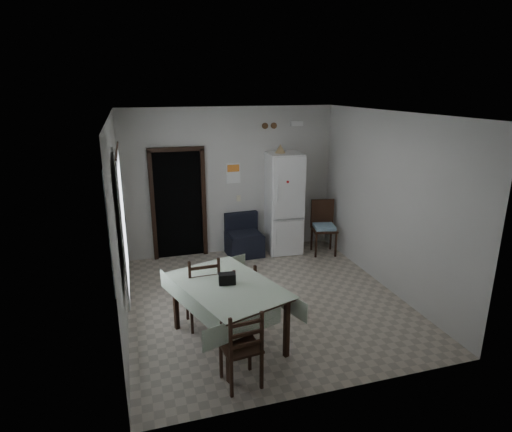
{
  "coord_description": "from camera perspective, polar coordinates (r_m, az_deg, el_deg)",
  "views": [
    {
      "loc": [
        -1.88,
        -5.84,
        3.27
      ],
      "look_at": [
        0.0,
        0.5,
        1.25
      ],
      "focal_mm": 30.0,
      "sensor_mm": 36.0,
      "label": 1
    }
  ],
  "objects": [
    {
      "name": "dining_chair_far_right",
      "position": [
        6.18,
        -2.23,
        -10.19
      ],
      "size": [
        0.46,
        0.46,
        0.89
      ],
      "primitive_type": null,
      "rotation": [
        0.0,
        0.0,
        3.37
      ],
      "color": "black",
      "rests_on": "ground"
    },
    {
      "name": "vent_left",
      "position": [
        8.51,
        1.21,
        11.93
      ],
      "size": [
        0.12,
        0.03,
        0.12
      ],
      "primitive_type": "cylinder",
      "rotation": [
        1.57,
        0.0,
        0.0
      ],
      "color": "brown",
      "rests_on": "ground"
    },
    {
      "name": "window_recess",
      "position": [
        5.9,
        -18.39,
        -0.85
      ],
      "size": [
        0.1,
        1.2,
        1.6
      ],
      "primitive_type": "cube",
      "color": "silver",
      "rests_on": "ground"
    },
    {
      "name": "dining_chair_near_head",
      "position": [
        4.99,
        -2.06,
        -16.92
      ],
      "size": [
        0.46,
        0.46,
        0.97
      ],
      "primitive_type": null,
      "rotation": [
        0.0,
        0.0,
        3.25
      ],
      "color": "black",
      "rests_on": "ground"
    },
    {
      "name": "tan_cone",
      "position": [
        8.37,
        3.26,
        8.96
      ],
      "size": [
        0.21,
        0.21,
        0.17
      ],
      "primitive_type": "cone",
      "rotation": [
        0.0,
        0.0,
        0.02
      ],
      "color": "tan",
      "rests_on": "fridge"
    },
    {
      "name": "vent_right",
      "position": [
        8.57,
        2.39,
        11.95
      ],
      "size": [
        0.12,
        0.03,
        0.12
      ],
      "primitive_type": "cylinder",
      "rotation": [
        1.57,
        0.0,
        0.0
      ],
      "color": "brown",
      "rests_on": "ground"
    },
    {
      "name": "curtain",
      "position": [
        5.9,
        -17.33,
        -0.77
      ],
      "size": [
        0.02,
        1.45,
        1.85
      ],
      "primitive_type": "cube",
      "color": "silver",
      "rests_on": "ground"
    },
    {
      "name": "ceiling",
      "position": [
        6.15,
        1.37,
        13.53
      ],
      "size": [
        4.2,
        4.5,
        0.02
      ],
      "primitive_type": null,
      "color": "white",
      "rests_on": "ground"
    },
    {
      "name": "dining_chair_far_left",
      "position": [
        6.11,
        -7.16,
        -9.76
      ],
      "size": [
        0.47,
        0.47,
        1.07
      ],
      "primitive_type": null,
      "rotation": [
        0.0,
        0.0,
        3.17
      ],
      "color": "black",
      "rests_on": "ground"
    },
    {
      "name": "navy_seat",
      "position": [
        8.53,
        -1.57,
        -2.6
      ],
      "size": [
        0.71,
        0.69,
        0.82
      ],
      "primitive_type": null,
      "rotation": [
        0.0,
        0.0,
        0.05
      ],
      "color": "black",
      "rests_on": "ground"
    },
    {
      "name": "wall_left",
      "position": [
        6.12,
        -17.8,
        -1.16
      ],
      "size": [
        0.02,
        4.5,
        2.9
      ],
      "primitive_type": null,
      "color": "beige",
      "rests_on": "ground"
    },
    {
      "name": "wall_back",
      "position": [
        8.5,
        -3.37,
        4.6
      ],
      "size": [
        4.2,
        0.02,
        2.9
      ],
      "primitive_type": null,
      "color": "beige",
      "rests_on": "ground"
    },
    {
      "name": "wall_front",
      "position": [
        4.44,
        10.25,
        -7.48
      ],
      "size": [
        4.2,
        0.02,
        2.9
      ],
      "primitive_type": null,
      "color": "beige",
      "rests_on": "ground"
    },
    {
      "name": "fridge",
      "position": [
        8.59,
        3.68,
        1.7
      ],
      "size": [
        0.7,
        0.7,
        2.02
      ],
      "primitive_type": null,
      "rotation": [
        0.0,
        0.0,
        -0.06
      ],
      "color": "white",
      "rests_on": "ground"
    },
    {
      "name": "dining_table",
      "position": [
        5.74,
        -3.74,
        -12.85
      ],
      "size": [
        1.51,
        1.86,
        0.84
      ],
      "primitive_type": null,
      "rotation": [
        0.0,
        0.0,
        0.33
      ],
      "color": "#B4C7AA",
      "rests_on": "ground"
    },
    {
      "name": "calendar",
      "position": [
        8.47,
        -3.05,
        5.72
      ],
      "size": [
        0.28,
        0.02,
        0.4
      ],
      "primitive_type": "cube",
      "color": "white",
      "rests_on": "ground"
    },
    {
      "name": "ground",
      "position": [
        6.95,
        1.2,
        -11.08
      ],
      "size": [
        4.5,
        4.5,
        0.0
      ],
      "primitive_type": "plane",
      "color": "#A89C8A",
      "rests_on": "ground"
    },
    {
      "name": "wall_right",
      "position": [
        7.3,
        17.18,
        1.78
      ],
      "size": [
        0.02,
        4.5,
        2.9
      ],
      "primitive_type": null,
      "color": "beige",
      "rests_on": "ground"
    },
    {
      "name": "curtain_rod",
      "position": [
        5.69,
        -18.06,
        8.39
      ],
      "size": [
        0.02,
        1.6,
        0.02
      ],
      "primitive_type": "cylinder",
      "rotation": [
        1.57,
        0.0,
        0.0
      ],
      "color": "black",
      "rests_on": "ground"
    },
    {
      "name": "light_switch",
      "position": [
        8.61,
        -2.34,
        2.37
      ],
      "size": [
        0.08,
        0.02,
        0.12
      ],
      "primitive_type": "cube",
      "color": "beige",
      "rests_on": "ground"
    },
    {
      "name": "emergency_light",
      "position": [
        8.7,
        5.44,
        12.17
      ],
      "size": [
        0.25,
        0.07,
        0.09
      ],
      "primitive_type": "cube",
      "color": "white",
      "rests_on": "ground"
    },
    {
      "name": "black_bag",
      "position": [
        5.54,
        -3.88,
        -8.33
      ],
      "size": [
        0.23,
        0.15,
        0.14
      ],
      "primitive_type": "cube",
      "rotation": [
        0.0,
        0.0,
        -0.13
      ],
      "color": "black",
      "rests_on": "dining_table"
    },
    {
      "name": "corner_chair",
      "position": [
        8.67,
        9.07,
        -1.6
      ],
      "size": [
        0.55,
        0.55,
        1.08
      ],
      "primitive_type": null,
      "rotation": [
        0.0,
        0.0,
        -0.2
      ],
      "color": "black",
      "rests_on": "ground"
    },
    {
      "name": "calendar_image",
      "position": [
        8.44,
        -3.05,
        6.38
      ],
      "size": [
        0.24,
        0.01,
        0.14
      ],
      "primitive_type": "cube",
      "color": "orange",
      "rests_on": "ground"
    },
    {
      "name": "doorway",
      "position": [
        8.62,
        -10.45,
        1.85
      ],
      "size": [
        1.06,
        0.52,
        2.22
      ],
      "color": "black",
      "rests_on": "ground"
    }
  ]
}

